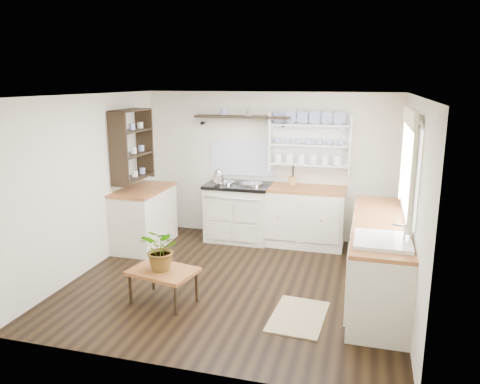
{
  "coord_description": "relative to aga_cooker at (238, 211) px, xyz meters",
  "views": [
    {
      "loc": [
        1.51,
        -5.26,
        2.46
      ],
      "look_at": [
        -0.02,
        0.25,
        1.1
      ],
      "focal_mm": 35.0,
      "sensor_mm": 36.0,
      "label": 1
    }
  ],
  "objects": [
    {
      "name": "aga_cooker",
      "position": [
        0.0,
        0.0,
        0.0
      ],
      "size": [
        1.01,
        0.7,
        0.93
      ],
      "color": "beige",
      "rests_on": "floor"
    },
    {
      "name": "floor_rug",
      "position": [
        1.3,
        -2.27,
        -0.45
      ],
      "size": [
        0.6,
        0.88,
        0.02
      ],
      "primitive_type": "cube",
      "rotation": [
        0.0,
        0.0,
        -0.06
      ],
      "color": "#948156",
      "rests_on": "floor"
    },
    {
      "name": "center_table",
      "position": [
        -0.23,
        -2.33,
        -0.11
      ],
      "size": [
        0.81,
        0.65,
        0.39
      ],
      "rotation": [
        0.0,
        0.0,
        -0.21
      ],
      "color": "brown",
      "rests_on": "floor"
    },
    {
      "name": "wall_left",
      "position": [
        -1.59,
        -1.57,
        0.69
      ],
      "size": [
        0.02,
        3.8,
        2.3
      ],
      "primitive_type": "cube",
      "color": "beige",
      "rests_on": "ground"
    },
    {
      "name": "window",
      "position": [
        2.36,
        -1.42,
        1.11
      ],
      "size": [
        0.08,
        1.55,
        1.22
      ],
      "color": "white",
      "rests_on": "wall_right"
    },
    {
      "name": "left_cabinets",
      "position": [
        -1.29,
        -0.67,
        0.0
      ],
      "size": [
        0.62,
        1.13,
        0.9
      ],
      "color": "silver",
      "rests_on": "floor"
    },
    {
      "name": "plate_rack",
      "position": [
        1.06,
        0.29,
        1.1
      ],
      "size": [
        1.2,
        0.22,
        0.9
      ],
      "color": "white",
      "rests_on": "wall_back"
    },
    {
      "name": "kettle",
      "position": [
        -0.28,
        -0.12,
        0.58
      ],
      "size": [
        0.17,
        0.17,
        0.21
      ],
      "primitive_type": null,
      "color": "silver",
      "rests_on": "aga_cooker"
    },
    {
      "name": "utensil_crock",
      "position": [
        0.82,
        0.11,
        0.52
      ],
      "size": [
        0.11,
        0.11,
        0.13
      ],
      "primitive_type": "cylinder",
      "color": "#AB7B3F",
      "rests_on": "back_cabinets"
    },
    {
      "name": "left_shelving",
      "position": [
        -1.43,
        -0.67,
        1.09
      ],
      "size": [
        0.28,
        0.8,
        1.05
      ],
      "primitive_type": "cube",
      "color": "black",
      "rests_on": "wall_left"
    },
    {
      "name": "floor",
      "position": [
        0.41,
        -1.57,
        -0.46
      ],
      "size": [
        4.0,
        3.8,
        0.01
      ],
      "primitive_type": "cube",
      "color": "black",
      "rests_on": "ground"
    },
    {
      "name": "ceiling",
      "position": [
        0.41,
        -1.57,
        1.84
      ],
      "size": [
        4.0,
        3.8,
        0.01
      ],
      "primitive_type": "cube",
      "color": "white",
      "rests_on": "wall_back"
    },
    {
      "name": "wall_back",
      "position": [
        0.41,
        0.33,
        0.69
      ],
      "size": [
        4.0,
        0.02,
        2.3
      ],
      "primitive_type": "cube",
      "color": "beige",
      "rests_on": "ground"
    },
    {
      "name": "belfast_sink",
      "position": [
        2.11,
        -2.22,
        0.34
      ],
      "size": [
        0.55,
        0.6,
        0.45
      ],
      "color": "white",
      "rests_on": "right_cabinets"
    },
    {
      "name": "wall_right",
      "position": [
        2.41,
        -1.57,
        0.69
      ],
      "size": [
        0.02,
        3.8,
        2.3
      ],
      "primitive_type": "cube",
      "color": "beige",
      "rests_on": "ground"
    },
    {
      "name": "back_cabinets",
      "position": [
        1.01,
        0.03,
        0.0
      ],
      "size": [
        1.27,
        0.63,
        0.9
      ],
      "color": "silver",
      "rests_on": "floor"
    },
    {
      "name": "high_shelf",
      "position": [
        0.01,
        0.21,
        1.45
      ],
      "size": [
        1.5,
        0.29,
        0.16
      ],
      "color": "black",
      "rests_on": "wall_back"
    },
    {
      "name": "right_cabinets",
      "position": [
        2.11,
        -1.47,
        0.0
      ],
      "size": [
        0.62,
        2.43,
        0.9
      ],
      "color": "silver",
      "rests_on": "floor"
    },
    {
      "name": "potted_plant",
      "position": [
        -0.23,
        -2.33,
        0.18
      ],
      "size": [
        0.54,
        0.5,
        0.49
      ],
      "primitive_type": "imported",
      "rotation": [
        0.0,
        0.0,
        -0.31
      ],
      "color": "#3F7233",
      "rests_on": "center_table"
    }
  ]
}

